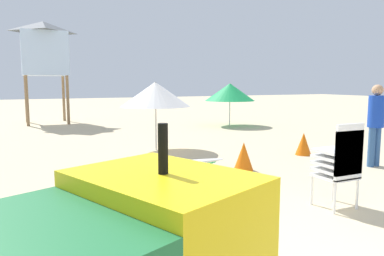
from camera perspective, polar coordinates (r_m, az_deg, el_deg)
stacked_plastic_chairs at (r=5.37m, az=22.32°, el=-4.56°), size 0.48×0.48×1.20m
surfboard_pile at (r=5.73m, az=-5.59°, el=-8.04°), size 2.61×0.83×0.48m
lifeguard_far_right at (r=8.40m, az=26.81°, el=1.15°), size 0.32×0.32×1.70m
lifeguard_tower at (r=16.90m, az=-22.14°, el=11.43°), size 1.98×1.98×4.29m
beach_umbrella_left at (r=14.85m, az=5.95°, el=5.61°), size 2.01×2.01×1.71m
beach_umbrella_far at (r=9.38m, az=-5.74°, el=5.26°), size 1.79×1.79×1.76m
traffic_cone_near at (r=9.20m, az=17.04°, el=-2.37°), size 0.38×0.38×0.54m
traffic_cone_far at (r=7.35m, az=8.08°, el=-4.39°), size 0.39×0.39×0.56m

